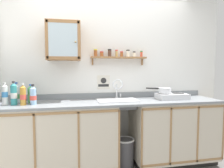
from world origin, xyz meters
TOP-DOWN VIEW (x-y plane):
  - back_wall at (0.00, 0.62)m, footprint 3.66×0.07m
  - lower_cabinet_run at (-0.75, 0.28)m, footprint 1.54×0.63m
  - lower_cabinet_run_right at (0.90, 0.28)m, footprint 1.23×0.63m
  - countertop at (0.00, 0.28)m, footprint 3.02×0.65m
  - backsplash at (0.00, 0.58)m, footprint 3.02×0.02m
  - sink at (0.06, 0.32)m, footprint 0.56×0.42m
  - hot_plate_stove at (0.87, 0.27)m, footprint 0.44×0.27m
  - saucepan at (0.76, 0.30)m, footprint 0.32×0.26m
  - bottle_detergent_teal_0 at (-1.27, 0.22)m, footprint 0.08×0.08m
  - bottle_soda_green_1 at (-1.10, 0.34)m, footprint 0.07×0.07m
  - bottle_opaque_white_2 at (-1.38, 0.23)m, footprint 0.07×0.07m
  - bottle_water_blue_3 at (-1.05, 0.21)m, footprint 0.08×0.08m
  - bottle_water_clear_4 at (-1.28, 0.38)m, footprint 0.08×0.08m
  - bottle_juice_amber_5 at (-1.16, 0.20)m, footprint 0.07×0.07m
  - wall_cabinet at (-0.67, 0.45)m, footprint 0.45×0.31m
  - spice_shelf at (0.11, 0.53)m, footprint 0.84×0.14m
  - warning_sign at (-0.10, 0.59)m, footprint 0.19×0.01m
  - trash_bin at (0.15, 0.25)m, footprint 0.28×0.28m

SIDE VIEW (x-z plane):
  - trash_bin at x=0.15m, z-range 0.01..0.42m
  - lower_cabinet_run at x=-0.75m, z-range 0.00..0.93m
  - lower_cabinet_run_right at x=0.90m, z-range 0.00..0.93m
  - sink at x=0.06m, z-range 0.73..1.14m
  - countertop at x=0.00m, z-range 0.92..0.95m
  - backsplash at x=0.00m, z-range 0.95..1.03m
  - hot_plate_stove at x=0.87m, z-range 0.95..1.04m
  - bottle_soda_green_1 at x=-1.10m, z-range 0.94..1.19m
  - bottle_water_blue_3 at x=-1.05m, z-range 0.94..1.19m
  - bottle_water_clear_4 at x=-1.28m, z-range 0.94..1.21m
  - bottle_juice_amber_5 at x=-1.16m, z-range 0.94..1.21m
  - saucepan at x=0.76m, z-range 1.04..1.12m
  - bottle_opaque_white_2 at x=-1.38m, z-range 0.94..1.23m
  - bottle_detergent_teal_0 at x=-1.27m, z-range 0.94..1.23m
  - warning_sign at x=-0.10m, z-range 1.09..1.30m
  - back_wall at x=0.00m, z-range 0.01..2.57m
  - spice_shelf at x=0.11m, z-range 1.47..1.70m
  - wall_cabinet at x=-0.67m, z-range 1.51..2.04m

